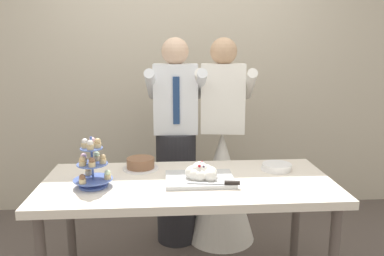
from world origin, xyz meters
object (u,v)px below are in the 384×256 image
Objects in this scene: person_groom at (176,153)px; cupcake_stand at (92,166)px; dessert_table at (188,191)px; main_cake_tray at (200,175)px; plate_stack at (276,167)px; round_cake at (141,164)px; person_bride at (222,172)px.

cupcake_stand is at bearing -123.24° from person_groom.
dessert_table is 5.90× the size of cupcake_stand.
dessert_table is at bearing 7.13° from cupcake_stand.
main_cake_tray is 0.56m from plate_stack.
main_cake_tray is at bearing -15.85° from dessert_table.
main_cake_tray is (0.64, 0.05, -0.09)m from cupcake_stand.
dessert_table is at bearing -38.44° from round_cake.
main_cake_tray is 0.26× the size of person_bride.
round_cake reaches higher than plate_stack.
person_groom is at bearing 94.31° from dessert_table.
main_cake_tray is 0.26× the size of person_groom.
plate_stack is (0.61, 0.16, 0.10)m from dessert_table.
round_cake is (-0.38, 0.27, -0.00)m from main_cake_tray.
person_groom reaches higher than cupcake_stand.
plate_stack is (0.53, 0.18, -0.02)m from main_cake_tray.
plate_stack is at bearing -39.95° from person_groom.
cupcake_stand is 0.18× the size of person_groom.
person_bride is (0.24, 0.74, -0.23)m from main_cake_tray.
person_bride reaches higher than round_cake.
cupcake_stand is at bearing -138.43° from person_bride.
person_groom is 1.00× the size of person_bride.
cupcake_stand is at bearing -175.58° from main_cake_tray.
plate_stack is 0.86m from person_groom.
main_cake_tray is 2.15× the size of plate_stack.
person_groom is (-0.05, 0.71, 0.05)m from dessert_table.
main_cake_tray is (0.08, -0.02, 0.11)m from dessert_table.
cupcake_stand is 0.70× the size of main_cake_tray.
main_cake_tray is at bearing -80.04° from person_groom.
person_groom reaches higher than plate_stack.
plate_stack is at bearing -62.71° from person_bride.
dessert_table is 7.50× the size of round_cake.
main_cake_tray is 0.47m from round_cake.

